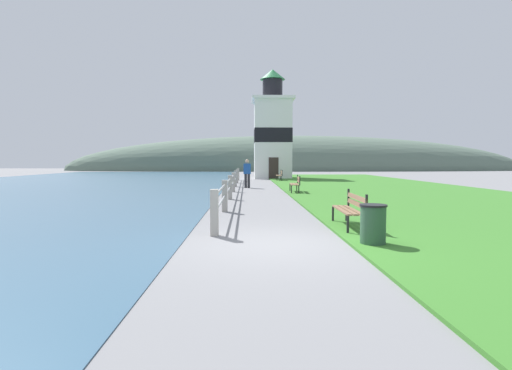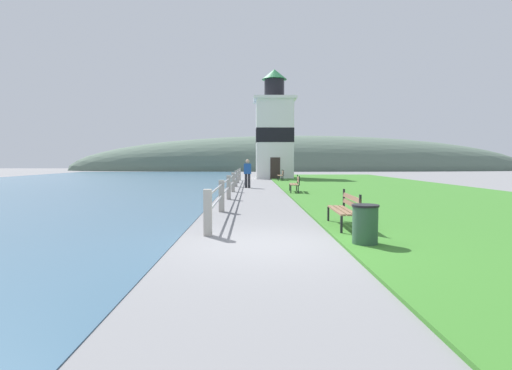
% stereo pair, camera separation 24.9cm
% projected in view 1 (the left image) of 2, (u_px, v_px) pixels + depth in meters
% --- Properties ---
extents(ground_plane, '(160.00, 160.00, 0.00)m').
position_uv_depth(ground_plane, '(277.00, 245.00, 8.12)').
color(ground_plane, slate).
extents(grass_verge, '(12.00, 46.79, 0.06)m').
position_uv_depth(grass_verge, '(381.00, 189.00, 23.86)').
color(grass_verge, '#387528').
rests_on(grass_verge, ground_plane).
extents(water_strip, '(24.00, 74.86, 0.01)m').
position_uv_depth(water_strip, '(19.00, 190.00, 23.36)').
color(water_strip, '#385B75').
rests_on(water_strip, ground_plane).
extents(seawall_railing, '(0.18, 25.69, 1.06)m').
position_uv_depth(seawall_railing, '(233.00, 181.00, 21.78)').
color(seawall_railing, '#A8A399').
rests_on(seawall_railing, ground_plane).
extents(park_bench_near, '(0.53, 1.89, 0.94)m').
position_uv_depth(park_bench_near, '(351.00, 207.00, 10.00)').
color(park_bench_near, brown).
rests_on(park_bench_near, ground_plane).
extents(park_bench_midway, '(0.58, 1.74, 0.94)m').
position_uv_depth(park_bench_midway, '(296.00, 183.00, 20.96)').
color(park_bench_midway, brown).
rests_on(park_bench_midway, ground_plane).
extents(park_bench_far, '(0.51, 1.66, 0.94)m').
position_uv_depth(park_bench_far, '(280.00, 175.00, 33.33)').
color(park_bench_far, brown).
rests_on(park_bench_far, ground_plane).
extents(lighthouse, '(3.97, 3.97, 10.36)m').
position_uv_depth(lighthouse, '(272.00, 132.00, 38.19)').
color(lighthouse, white).
rests_on(lighthouse, ground_plane).
extents(person_strolling, '(0.46, 0.30, 1.78)m').
position_uv_depth(person_strolling, '(247.00, 172.00, 24.95)').
color(person_strolling, '#28282D').
rests_on(person_strolling, ground_plane).
extents(trash_bin, '(0.54, 0.54, 0.84)m').
position_uv_depth(trash_bin, '(373.00, 225.00, 7.95)').
color(trash_bin, '#2D5138').
rests_on(trash_bin, ground_plane).
extents(distant_hillside, '(80.00, 16.00, 12.00)m').
position_uv_depth(distant_hillside, '(296.00, 170.00, 69.37)').
color(distant_hillside, '#566B5B').
rests_on(distant_hillside, ground_plane).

